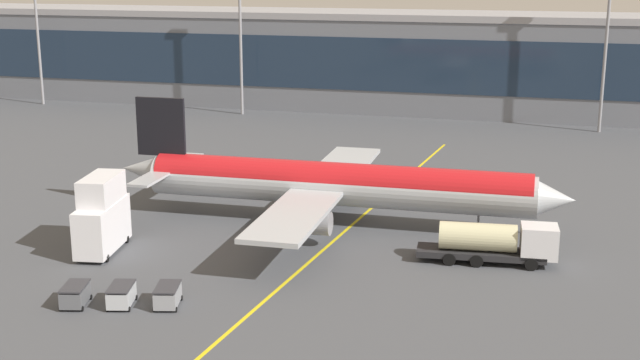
{
  "coord_description": "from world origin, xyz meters",
  "views": [
    {
      "loc": [
        20.58,
        -66.73,
        22.99
      ],
      "look_at": [
        1.09,
        2.67,
        4.5
      ],
      "focal_mm": 47.79,
      "sensor_mm": 36.0,
      "label": 1
    }
  ],
  "objects_px": {
    "main_airliner": "(335,184)",
    "baggage_cart_0": "(75,295)",
    "baggage_cart_1": "(121,295)",
    "fuel_tanker": "(496,242)",
    "baggage_cart_2": "(168,295)",
    "catering_lift": "(102,215)"
  },
  "relations": [
    {
      "from": "baggage_cart_0",
      "to": "baggage_cart_2",
      "type": "bearing_deg",
      "value": 14.35
    },
    {
      "from": "fuel_tanker",
      "to": "catering_lift",
      "type": "relative_size",
      "value": 1.54
    },
    {
      "from": "baggage_cart_1",
      "to": "main_airliner",
      "type": "bearing_deg",
      "value": 67.54
    },
    {
      "from": "fuel_tanker",
      "to": "catering_lift",
      "type": "distance_m",
      "value": 31.7
    },
    {
      "from": "fuel_tanker",
      "to": "baggage_cart_0",
      "type": "bearing_deg",
      "value": -148.88
    },
    {
      "from": "main_airliner",
      "to": "baggage_cart_0",
      "type": "relative_size",
      "value": 14.13
    },
    {
      "from": "main_airliner",
      "to": "catering_lift",
      "type": "relative_size",
      "value": 5.86
    },
    {
      "from": "main_airliner",
      "to": "baggage_cart_2",
      "type": "height_order",
      "value": "main_airliner"
    },
    {
      "from": "baggage_cart_1",
      "to": "baggage_cart_2",
      "type": "bearing_deg",
      "value": 14.35
    },
    {
      "from": "catering_lift",
      "to": "baggage_cart_1",
      "type": "xyz_separation_m",
      "value": [
        6.97,
        -9.91,
        -2.28
      ]
    },
    {
      "from": "baggage_cart_1",
      "to": "baggage_cart_0",
      "type": "bearing_deg",
      "value": -165.65
    },
    {
      "from": "main_airliner",
      "to": "catering_lift",
      "type": "distance_m",
      "value": 20.51
    },
    {
      "from": "fuel_tanker",
      "to": "main_airliner",
      "type": "bearing_deg",
      "value": 155.63
    },
    {
      "from": "main_airliner",
      "to": "baggage_cart_1",
      "type": "bearing_deg",
      "value": -112.46
    },
    {
      "from": "baggage_cart_2",
      "to": "baggage_cart_1",
      "type": "bearing_deg",
      "value": -165.65
    },
    {
      "from": "baggage_cart_1",
      "to": "fuel_tanker",
      "type": "bearing_deg",
      "value": 32.96
    },
    {
      "from": "baggage_cart_2",
      "to": "main_airliner",
      "type": "bearing_deg",
      "value": 74.08
    },
    {
      "from": "main_airliner",
      "to": "baggage_cart_1",
      "type": "relative_size",
      "value": 14.13
    },
    {
      "from": "fuel_tanker",
      "to": "baggage_cart_1",
      "type": "relative_size",
      "value": 3.73
    },
    {
      "from": "main_airliner",
      "to": "baggage_cart_2",
      "type": "bearing_deg",
      "value": -105.92
    },
    {
      "from": "baggage_cart_2",
      "to": "fuel_tanker",
      "type": "bearing_deg",
      "value": 35.23
    },
    {
      "from": "baggage_cart_0",
      "to": "main_airliner",
      "type": "bearing_deg",
      "value": 61.95
    }
  ]
}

